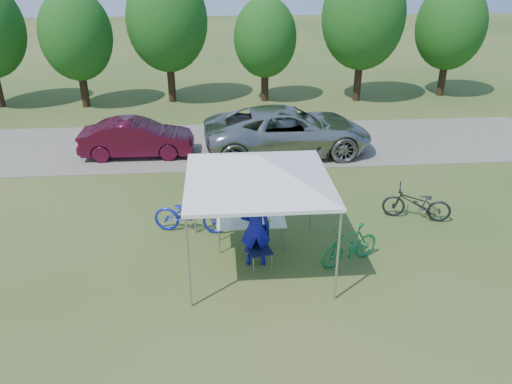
# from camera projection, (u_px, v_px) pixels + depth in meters

# --- Properties ---
(ground) EXTENTS (100.00, 100.00, 0.00)m
(ground) POSITION_uv_depth(u_px,v_px,m) (258.00, 262.00, 11.78)
(ground) COLOR #2D5119
(ground) RESTS_ON ground
(gravel_strip) EXTENTS (24.00, 5.00, 0.02)m
(gravel_strip) POSITION_uv_depth(u_px,v_px,m) (241.00, 144.00, 18.96)
(gravel_strip) COLOR gray
(gravel_strip) RESTS_ON ground
(canopy) EXTENTS (4.53, 4.53, 3.00)m
(canopy) POSITION_uv_depth(u_px,v_px,m) (258.00, 158.00, 10.63)
(canopy) COLOR #A5A5AA
(canopy) RESTS_ON ground
(treeline) EXTENTS (24.89, 4.28, 6.30)m
(treeline) POSITION_uv_depth(u_px,v_px,m) (226.00, 26.00, 22.82)
(treeline) COLOR #382314
(treeline) RESTS_ON ground
(folding_table) EXTENTS (1.68, 0.70, 0.69)m
(folding_table) POSITION_uv_depth(u_px,v_px,m) (251.00, 223.00, 12.18)
(folding_table) COLOR white
(folding_table) RESTS_ON ground
(folding_chair) EXTENTS (0.60, 0.62, 0.97)m
(folding_chair) POSITION_uv_depth(u_px,v_px,m) (259.00, 243.00, 11.46)
(folding_chair) COLOR black
(folding_chair) RESTS_ON ground
(cooler) EXTENTS (0.44, 0.30, 0.32)m
(cooler) POSITION_uv_depth(u_px,v_px,m) (238.00, 216.00, 12.07)
(cooler) COLOR white
(cooler) RESTS_ON folding_table
(ice_cream_cup) EXTENTS (0.09, 0.09, 0.07)m
(ice_cream_cup) POSITION_uv_depth(u_px,v_px,m) (269.00, 220.00, 12.13)
(ice_cream_cup) COLOR gold
(ice_cream_cup) RESTS_ON folding_table
(cyclist) EXTENTS (0.70, 0.46, 1.91)m
(cyclist) POSITION_uv_depth(u_px,v_px,m) (255.00, 228.00, 11.34)
(cyclist) COLOR #14139C
(cyclist) RESTS_ON ground
(bike_blue) EXTENTS (2.04, 1.05, 1.02)m
(bike_blue) POSITION_uv_depth(u_px,v_px,m) (191.00, 214.00, 12.87)
(bike_blue) COLOR #1527BF
(bike_blue) RESTS_ON ground
(bike_green) EXTENTS (1.65, 1.08, 0.97)m
(bike_green) POSITION_uv_depth(u_px,v_px,m) (350.00, 245.00, 11.58)
(bike_green) COLOR #1B7D40
(bike_green) RESTS_ON ground
(bike_dark) EXTENTS (1.92, 1.19, 0.95)m
(bike_dark) POSITION_uv_depth(u_px,v_px,m) (417.00, 203.00, 13.49)
(bike_dark) COLOR black
(bike_dark) RESTS_ON ground
(minivan) EXTENTS (6.16, 3.20, 1.66)m
(minivan) POSITION_uv_depth(u_px,v_px,m) (288.00, 131.00, 17.80)
(minivan) COLOR #A1A09C
(minivan) RESTS_ON gravel_strip
(sedan) EXTENTS (3.95, 1.39, 1.30)m
(sedan) POSITION_uv_depth(u_px,v_px,m) (137.00, 138.00, 17.64)
(sedan) COLOR #4C0C22
(sedan) RESTS_ON gravel_strip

